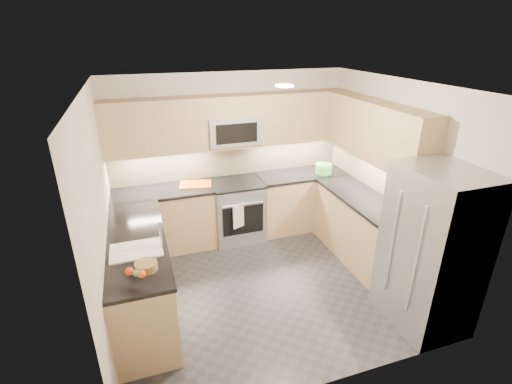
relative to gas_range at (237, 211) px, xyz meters
The scene contains 36 objects.
floor 1.35m from the gas_range, 90.00° to the right, with size 3.60×3.20×0.00m, color #26252B.
ceiling 2.41m from the gas_range, 90.00° to the right, with size 3.60×3.20×0.02m, color beige.
wall_back 0.86m from the gas_range, 90.00° to the left, with size 3.60×0.02×2.50m, color #BDB2A5.
wall_front 2.98m from the gas_range, 90.00° to the right, with size 3.60×0.02×2.50m, color #BDB2A5.
wall_left 2.34m from the gas_range, 144.69° to the right, with size 0.02×3.20×2.50m, color #BDB2A5.
wall_right 2.34m from the gas_range, 35.31° to the right, with size 0.02×3.20×2.50m, color #BDB2A5.
base_cab_back_left 1.09m from the gas_range, behind, with size 1.42×0.60×0.90m, color tan.
base_cab_back_right 1.09m from the gas_range, ahead, with size 1.42×0.60×0.90m, color tan.
base_cab_right 1.88m from the gas_range, 36.87° to the right, with size 0.60×1.70×0.90m, color tan.
base_cab_peninsula 1.97m from the gas_range, 139.64° to the right, with size 0.60×2.00×0.90m, color tan.
countertop_back_left 1.19m from the gas_range, behind, with size 1.42×0.63×0.04m, color black.
countertop_back_right 1.19m from the gas_range, ahead, with size 1.42×0.63×0.04m, color black.
countertop_right 1.93m from the gas_range, 36.87° to the right, with size 0.63×1.70×0.04m, color black.
countertop_peninsula 2.02m from the gas_range, 139.64° to the right, with size 0.63×2.00×0.04m, color black.
upper_cab_back 1.38m from the gas_range, 90.00° to the left, with size 3.60×0.35×0.75m, color tan.
upper_cab_right 2.35m from the gas_range, 31.61° to the right, with size 0.35×1.95×0.75m, color tan.
backsplash_back 0.81m from the gas_range, 90.00° to the left, with size 3.60×0.01×0.51m, color tan.
backsplash_right 2.11m from the gas_range, 24.68° to the right, with size 0.01×2.30×0.51m, color tan.
gas_range is the anchor object (origin of this frame).
range_cooktop 0.46m from the gas_range, ahead, with size 0.76×0.65×0.03m, color black.
oven_door_glass 0.33m from the gas_range, 90.00° to the right, with size 0.62×0.02×0.45m, color black.
oven_handle 0.44m from the gas_range, 90.00° to the right, with size 0.02×0.02×0.60m, color #B2B5BA.
microwave 1.25m from the gas_range, 90.00° to the left, with size 0.76×0.40×0.40m, color #A8A9B0.
microwave_door 1.25m from the gas_range, 90.00° to the right, with size 0.60×0.01×0.28m, color black.
refrigerator 2.86m from the gas_range, 59.12° to the right, with size 0.70×0.90×1.80m, color gray.
fridge_handle_left 2.86m from the gas_range, 67.48° to the right, with size 0.02×0.02×1.20m, color #B2B5BA.
fridge_handle_right 2.54m from the gas_range, 64.31° to the right, with size 0.02×0.02×1.20m, color #B2B5BA.
sink_basin 2.18m from the gas_range, 134.53° to the right, with size 0.52×0.38×0.16m, color white.
faucet 2.06m from the gas_range, 129.12° to the right, with size 0.03×0.03×0.28m, color silver.
utensil_bowl 1.53m from the gas_range, ahead, with size 0.26×0.26×0.15m, color #54B24C.
cutting_board 0.78m from the gas_range, behind, with size 0.46×0.32×0.01m, color #C04E12.
fruit_basket 2.42m from the gas_range, 126.90° to the right, with size 0.21×0.21×0.08m, color olive.
fruit_apple 2.64m from the gas_range, 127.41° to the right, with size 0.08×0.08×0.08m, color red.
fruit_pear 2.65m from the gas_range, 125.75° to the right, with size 0.06×0.06×0.06m, color #4CA245.
dish_towel_check 0.39m from the gas_range, 102.53° to the right, with size 0.19×0.02×0.37m, color silver.
fruit_orange 2.64m from the gas_range, 124.61° to the right, with size 0.07×0.07×0.07m, color #E44B19.
Camera 1 is at (-1.37, -3.72, 3.01)m, focal length 26.00 mm.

